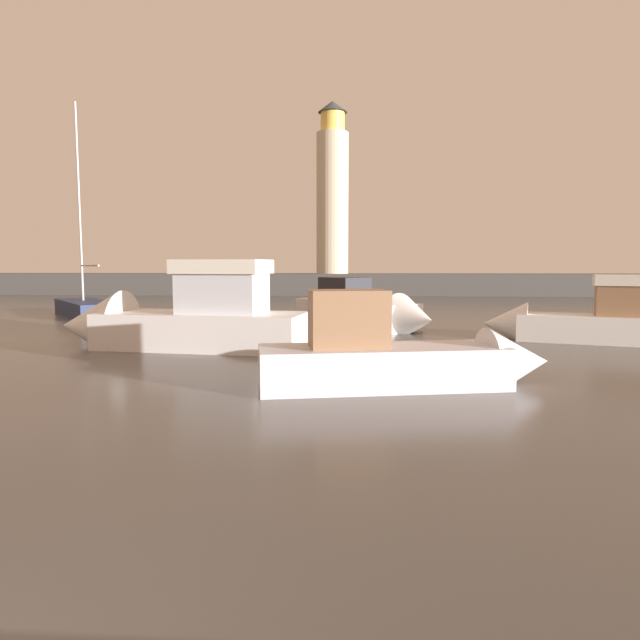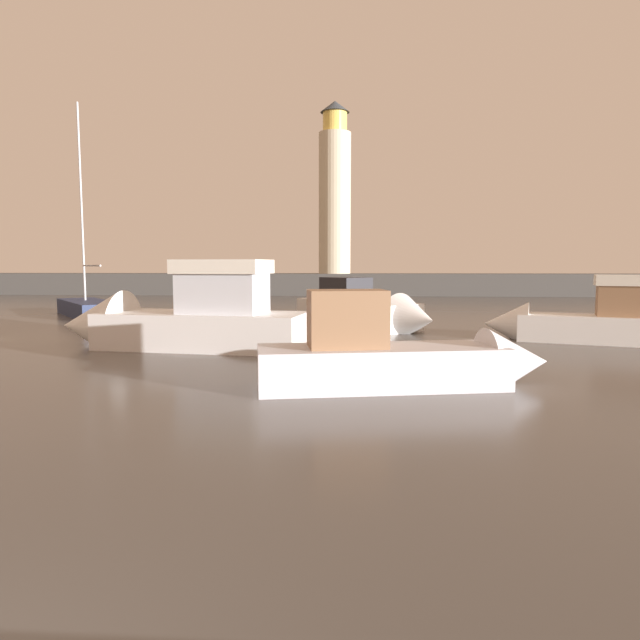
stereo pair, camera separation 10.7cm
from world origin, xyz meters
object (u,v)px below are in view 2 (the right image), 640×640
object	(u,v)px
motorboat_5	(369,312)
sailboat_moored	(88,307)
motorboat_0	(574,322)
motorboat_2	(413,358)
motorboat_3	(170,320)
lighthouse	(335,193)

from	to	relation	value
motorboat_5	sailboat_moored	world-z (taller)	sailboat_moored
motorboat_0	motorboat_2	size ratio (longest dim) A/B	0.96
motorboat_2	motorboat_3	size ratio (longest dim) A/B	0.78
lighthouse	motorboat_2	xyz separation A→B (m)	(3.71, -39.95, -8.80)
motorboat_5	sailboat_moored	size ratio (longest dim) A/B	0.65
lighthouse	sailboat_moored	world-z (taller)	lighthouse
motorboat_3	lighthouse	bearing A→B (deg)	83.24
motorboat_2	sailboat_moored	xyz separation A→B (m)	(-16.24, 16.85, -0.16)
sailboat_moored	motorboat_0	bearing A→B (deg)	-20.58
sailboat_moored	lighthouse	bearing A→B (deg)	61.53
motorboat_0	motorboat_2	world-z (taller)	motorboat_0
lighthouse	motorboat_0	distance (m)	34.47
motorboat_0	sailboat_moored	distance (m)	24.45
lighthouse	motorboat_3	xyz separation A→B (m)	(-4.05, -34.17, -8.53)
motorboat_0	sailboat_moored	world-z (taller)	sailboat_moored
motorboat_3	motorboat_5	distance (m)	9.35
motorboat_2	motorboat_3	distance (m)	9.69
motorboat_2	sailboat_moored	size ratio (longest dim) A/B	0.61
motorboat_0	sailboat_moored	xyz separation A→B (m)	(-22.89, 8.59, -0.23)
lighthouse	motorboat_2	bearing A→B (deg)	-84.69
motorboat_3	motorboat_2	bearing A→B (deg)	-36.66
lighthouse	motorboat_0	world-z (taller)	lighthouse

